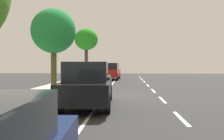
{
  "coord_description": "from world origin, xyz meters",
  "views": [
    {
      "loc": [
        -0.97,
        13.59,
        1.86
      ],
      "look_at": [
        0.41,
        -9.01,
        1.29
      ],
      "focal_mm": 38.01,
      "sensor_mm": 36.0,
      "label": 1
    }
  ],
  "objects_px": {
    "street_tree_near_cyclist": "(86,40)",
    "fire_hydrant": "(96,76)",
    "parked_pickup_black_second": "(88,86)",
    "cyclist_with_backpack": "(100,73)",
    "parked_suv_red_nearest": "(111,71)",
    "street_tree_mid_block": "(54,32)",
    "bicycle_at_curb": "(102,80)"
  },
  "relations": [
    {
      "from": "street_tree_near_cyclist",
      "to": "fire_hydrant",
      "type": "xyz_separation_m",
      "value": [
        -0.78,
        -1.06,
        -3.68
      ]
    },
    {
      "from": "parked_pickup_black_second",
      "to": "cyclist_with_backpack",
      "type": "height_order",
      "value": "parked_pickup_black_second"
    },
    {
      "from": "parked_suv_red_nearest",
      "to": "parked_pickup_black_second",
      "type": "xyz_separation_m",
      "value": [
        -0.15,
        18.02,
        -0.13
      ]
    },
    {
      "from": "parked_suv_red_nearest",
      "to": "street_tree_mid_block",
      "type": "distance_m",
      "value": 15.96
    },
    {
      "from": "street_tree_mid_block",
      "to": "fire_hydrant",
      "type": "xyz_separation_m",
      "value": [
        -0.78,
        -11.65,
        -3.07
      ]
    },
    {
      "from": "parked_pickup_black_second",
      "to": "bicycle_at_curb",
      "type": "bearing_deg",
      "value": -86.91
    },
    {
      "from": "fire_hydrant",
      "to": "parked_pickup_black_second",
      "type": "bearing_deg",
      "value": 96.22
    },
    {
      "from": "fire_hydrant",
      "to": "street_tree_near_cyclist",
      "type": "bearing_deg",
      "value": 53.62
    },
    {
      "from": "bicycle_at_curb",
      "to": "street_tree_near_cyclist",
      "type": "xyz_separation_m",
      "value": [
        1.68,
        -1.22,
        3.85
      ]
    },
    {
      "from": "parked_pickup_black_second",
      "to": "fire_hydrant",
      "type": "bearing_deg",
      "value": -83.78
    },
    {
      "from": "parked_suv_red_nearest",
      "to": "street_tree_mid_block",
      "type": "bearing_deg",
      "value": 82.11
    },
    {
      "from": "cyclist_with_backpack",
      "to": "parked_suv_red_nearest",
      "type": "bearing_deg",
      "value": -96.99
    },
    {
      "from": "bicycle_at_curb",
      "to": "street_tree_mid_block",
      "type": "relative_size",
      "value": 0.33
    },
    {
      "from": "parked_pickup_black_second",
      "to": "street_tree_mid_block",
      "type": "bearing_deg",
      "value": -46.33
    },
    {
      "from": "parked_suv_red_nearest",
      "to": "street_tree_near_cyclist",
      "type": "distance_m",
      "value": 6.34
    },
    {
      "from": "street_tree_near_cyclist",
      "to": "bicycle_at_curb",
      "type": "bearing_deg",
      "value": 144.04
    },
    {
      "from": "parked_suv_red_nearest",
      "to": "street_tree_near_cyclist",
      "type": "bearing_deg",
      "value": 66.66
    },
    {
      "from": "street_tree_near_cyclist",
      "to": "street_tree_mid_block",
      "type": "relative_size",
      "value": 1.11
    },
    {
      "from": "cyclist_with_backpack",
      "to": "street_tree_mid_block",
      "type": "xyz_separation_m",
      "value": [
        1.46,
        9.84,
        2.59
      ]
    },
    {
      "from": "street_tree_mid_block",
      "to": "parked_suv_red_nearest",
      "type": "bearing_deg",
      "value": -97.89
    },
    {
      "from": "parked_pickup_black_second",
      "to": "fire_hydrant",
      "type": "distance_m",
      "value": 14.16
    },
    {
      "from": "parked_pickup_black_second",
      "to": "cyclist_with_backpack",
      "type": "xyz_separation_m",
      "value": [
        0.86,
        -12.26,
        0.14
      ]
    },
    {
      "from": "parked_pickup_black_second",
      "to": "fire_hydrant",
      "type": "xyz_separation_m",
      "value": [
        1.53,
        -14.07,
        -0.33
      ]
    },
    {
      "from": "bicycle_at_curb",
      "to": "cyclist_with_backpack",
      "type": "bearing_deg",
      "value": -64.64
    },
    {
      "from": "parked_pickup_black_second",
      "to": "street_tree_mid_block",
      "type": "xyz_separation_m",
      "value": [
        2.31,
        -2.42,
        2.73
      ]
    },
    {
      "from": "parked_pickup_black_second",
      "to": "parked_suv_red_nearest",
      "type": "bearing_deg",
      "value": -89.52
    },
    {
      "from": "street_tree_mid_block",
      "to": "fire_hydrant",
      "type": "height_order",
      "value": "street_tree_mid_block"
    },
    {
      "from": "parked_pickup_black_second",
      "to": "street_tree_near_cyclist",
      "type": "bearing_deg",
      "value": -79.92
    },
    {
      "from": "street_tree_mid_block",
      "to": "fire_hydrant",
      "type": "bearing_deg",
      "value": -93.84
    },
    {
      "from": "bicycle_at_curb",
      "to": "cyclist_with_backpack",
      "type": "distance_m",
      "value": 0.83
    },
    {
      "from": "street_tree_near_cyclist",
      "to": "parked_pickup_black_second",
      "type": "bearing_deg",
      "value": 100.08
    },
    {
      "from": "street_tree_mid_block",
      "to": "cyclist_with_backpack",
      "type": "bearing_deg",
      "value": -98.42
    }
  ]
}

